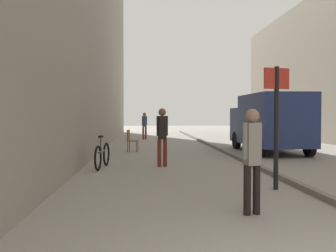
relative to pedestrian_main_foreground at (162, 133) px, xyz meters
name	(u,v)px	position (x,y,z in m)	size (l,w,h in m)	color
ground_plane	(189,155)	(1.21, 3.35, -1.03)	(80.00, 80.00, 0.00)	gray
kerb_strip	(228,153)	(2.79, 3.35, -0.97)	(0.16, 40.00, 0.12)	slate
pedestrian_main_foreground	(162,133)	(0.00, 0.00, 0.00)	(0.35, 0.23, 1.78)	maroon
pedestrian_mid_block	(252,154)	(1.14, -5.69, -0.06)	(0.33, 0.23, 1.68)	black
pedestrian_far_crossing	(144,124)	(-0.51, 12.93, -0.03)	(0.33, 0.25, 1.73)	maroon
delivery_van	(270,122)	(4.73, 4.08, 0.27)	(2.20, 5.06, 2.43)	navy
street_sign_post	(276,117)	(2.23, -3.72, 0.52)	(0.59, 0.17, 2.60)	black
bicycle_leaning	(102,155)	(-1.79, -0.23, -0.65)	(0.28, 1.76, 0.98)	black
cafe_chair_near_window	(131,139)	(-1.12, 4.76, -0.48)	(0.51, 0.51, 0.94)	brown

